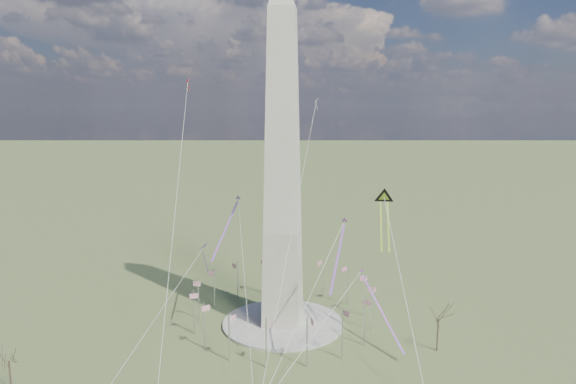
# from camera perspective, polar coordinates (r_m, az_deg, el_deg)

# --- Properties ---
(ground) EXTENTS (2000.00, 2000.00, 0.00)m
(ground) POSITION_cam_1_polar(r_m,az_deg,el_deg) (158.33, -0.57, -14.50)
(ground) COLOR #4E5D2E
(ground) RESTS_ON ground
(plaza) EXTENTS (36.00, 36.00, 0.80)m
(plaza) POSITION_cam_1_polar(r_m,az_deg,el_deg) (158.17, -0.57, -14.37)
(plaza) COLOR beige
(plaza) RESTS_ON ground
(washington_monument) EXTENTS (15.56, 15.56, 100.00)m
(washington_monument) POSITION_cam_1_polar(r_m,az_deg,el_deg) (145.65, -0.60, 3.02)
(washington_monument) COLOR #B3AE96
(washington_monument) RESTS_ON plaza
(flagpole_ring) EXTENTS (54.40, 54.40, 13.00)m
(flagpole_ring) POSITION_cam_1_polar(r_m,az_deg,el_deg) (155.53, -0.58, -12.05)
(flagpole_ring) COLOR silver
(flagpole_ring) RESTS_ON ground
(tree_near) EXTENTS (7.70, 7.70, 13.48)m
(tree_near) POSITION_cam_1_polar(r_m,az_deg,el_deg) (144.69, 16.37, -13.14)
(tree_near) COLOR #4F3D30
(tree_near) RESTS_ON ground
(tree_far) EXTENTS (6.17, 6.17, 10.80)m
(tree_far) POSITION_cam_1_polar(r_m,az_deg,el_deg) (137.77, -28.62, -16.00)
(tree_far) COLOR #4F3D30
(tree_far) RESTS_ON ground
(kite_delta_black) EXTENTS (6.50, 17.61, 14.74)m
(kite_delta_black) POSITION_cam_1_polar(r_m,az_deg,el_deg) (149.15, 10.64, -0.96)
(kite_delta_black) COLOR black
(kite_delta_black) RESTS_ON ground
(kite_diamond_purple) EXTENTS (1.77, 3.16, 9.94)m
(kite_diamond_purple) POSITION_cam_1_polar(r_m,az_deg,el_deg) (160.59, -9.26, -6.31)
(kite_diamond_purple) COLOR #3F1B7C
(kite_diamond_purple) RESTS_ON ground
(kite_streamer_left) EXTENTS (3.57, 20.75, 14.26)m
(kite_streamer_left) POSITION_cam_1_polar(r_m,az_deg,el_deg) (131.23, 5.79, -5.95)
(kite_streamer_left) COLOR #F72753
(kite_streamer_left) RESTS_ON ground
(kite_streamer_mid) EXTENTS (3.74, 21.97, 15.09)m
(kite_streamer_mid) POSITION_cam_1_polar(r_m,az_deg,el_deg) (152.77, -6.52, -3.03)
(kite_streamer_mid) COLOR #F72753
(kite_streamer_mid) RESTS_ON ground
(kite_streamer_right) EXTENTS (12.83, 21.16, 16.18)m
(kite_streamer_right) POSITION_cam_1_polar(r_m,az_deg,el_deg) (147.10, 9.63, -11.50)
(kite_streamer_right) COLOR #F72753
(kite_streamer_right) RESTS_ON ground
(kite_small_red) EXTENTS (1.43, 1.49, 4.20)m
(kite_small_red) POSITION_cam_1_polar(r_m,az_deg,el_deg) (184.57, -11.05, 11.92)
(kite_small_red) COLOR red
(kite_small_red) RESTS_ON ground
(kite_small_white) EXTENTS (1.35, 2.06, 4.46)m
(kite_small_white) POSITION_cam_1_polar(r_m,az_deg,el_deg) (193.87, 3.19, 10.01)
(kite_small_white) COLOR white
(kite_small_white) RESTS_ON ground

